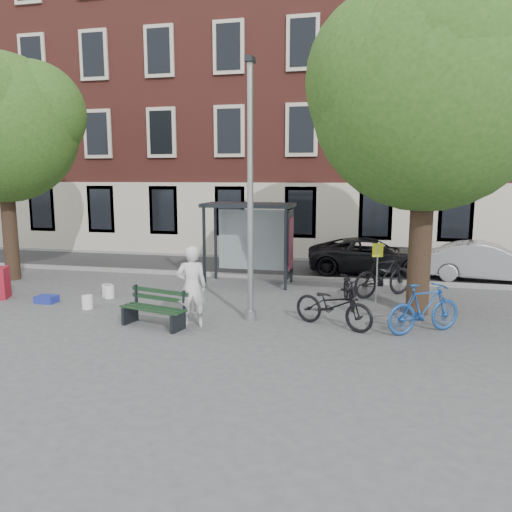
{
  "coord_description": "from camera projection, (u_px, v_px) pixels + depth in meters",
  "views": [
    {
      "loc": [
        2.7,
        -11.42,
        3.46
      ],
      "look_at": [
        -0.12,
        1.14,
        1.4
      ],
      "focal_mm": 35.0,
      "sensor_mm": 36.0,
      "label": 1
    }
  ],
  "objects": [
    {
      "name": "tree_right",
      "position": [
        430.0,
        84.0,
        11.72
      ],
      "size": [
        5.76,
        5.6,
        8.2
      ],
      "color": "black",
      "rests_on": "ground"
    },
    {
      "name": "bike_a",
      "position": [
        333.0,
        305.0,
        11.49
      ],
      "size": [
        2.1,
        1.49,
        1.05
      ],
      "primitive_type": "imported",
      "rotation": [
        0.0,
        0.0,
        1.13
      ],
      "color": "black",
      "rests_on": "ground"
    },
    {
      "name": "curb_far",
      "position": [
        300.0,
        259.0,
        20.8
      ],
      "size": [
        40.0,
        0.25,
        0.12
      ],
      "primitive_type": "cube",
      "color": "gray",
      "rests_on": "ground"
    },
    {
      "name": "curb_near",
      "position": [
        284.0,
        277.0,
        16.95
      ],
      "size": [
        40.0,
        0.25,
        0.12
      ],
      "primitive_type": "cube",
      "color": "gray",
      "rests_on": "ground"
    },
    {
      "name": "bench",
      "position": [
        155.0,
        310.0,
        11.58
      ],
      "size": [
        1.71,
        0.92,
        0.84
      ],
      "rotation": [
        0.0,
        0.0,
        -0.26
      ],
      "color": "#1E2328",
      "rests_on": "ground"
    },
    {
      "name": "notice_sign",
      "position": [
        377.0,
        262.0,
        13.6
      ],
      "size": [
        0.29,
        0.07,
        1.67
      ],
      "rotation": [
        0.0,
        0.0,
        0.14
      ],
      "color": "#9EA0A3",
      "rests_on": "ground"
    },
    {
      "name": "bike_d",
      "position": [
        383.0,
        275.0,
        14.42
      ],
      "size": [
        1.99,
        1.79,
        1.26
      ],
      "primitive_type": "imported",
      "rotation": [
        0.0,
        0.0,
        2.26
      ],
      "color": "black",
      "rests_on": "ground"
    },
    {
      "name": "ground",
      "position": [
        251.0,
        320.0,
        12.14
      ],
      "size": [
        90.0,
        90.0,
        0.0
      ],
      "primitive_type": "plane",
      "color": "#4C4C4F",
      "rests_on": "ground"
    },
    {
      "name": "car_silver",
      "position": [
        487.0,
        262.0,
        16.59
      ],
      "size": [
        4.07,
        1.89,
        1.29
      ],
      "primitive_type": "imported",
      "rotation": [
        0.0,
        0.0,
        1.43
      ],
      "color": "#9C9DA3",
      "rests_on": "ground"
    },
    {
      "name": "bucket_a",
      "position": [
        109.0,
        292.0,
        14.33
      ],
      "size": [
        0.3,
        0.3,
        0.36
      ],
      "primitive_type": "cylinder",
      "rotation": [
        0.0,
        0.0,
        0.09
      ],
      "color": "white",
      "rests_on": "ground"
    },
    {
      "name": "building_row",
      "position": [
        313.0,
        101.0,
        23.55
      ],
      "size": [
        30.0,
        8.0,
        14.0
      ],
      "primitive_type": "cube",
      "color": "brown",
      "rests_on": "ground"
    },
    {
      "name": "lamppost",
      "position": [
        250.0,
        206.0,
        11.7
      ],
      "size": [
        0.28,
        0.35,
        6.11
      ],
      "color": "#9EA0A3",
      "rests_on": "ground"
    },
    {
      "name": "bucket_c",
      "position": [
        107.0,
        290.0,
        14.49
      ],
      "size": [
        0.29,
        0.29,
        0.36
      ],
      "primitive_type": "cylinder",
      "rotation": [
        0.0,
        0.0,
        -0.03
      ],
      "color": "white",
      "rests_on": "ground"
    },
    {
      "name": "blue_crate",
      "position": [
        47.0,
        299.0,
        13.79
      ],
      "size": [
        0.56,
        0.41,
        0.2
      ],
      "primitive_type": "cube",
      "rotation": [
        0.0,
        0.0,
        -0.02
      ],
      "color": "navy",
      "rests_on": "ground"
    },
    {
      "name": "bus_shelter",
      "position": [
        261.0,
        225.0,
        15.92
      ],
      "size": [
        2.85,
        1.45,
        2.62
      ],
      "color": "#1E2328",
      "rests_on": "ground"
    },
    {
      "name": "road",
      "position": [
        293.0,
        269.0,
        18.88
      ],
      "size": [
        40.0,
        4.0,
        0.01
      ],
      "primitive_type": "cube",
      "color": "#28282B",
      "rests_on": "ground"
    },
    {
      "name": "bike_c",
      "position": [
        350.0,
        288.0,
        13.42
      ],
      "size": [
        0.96,
        1.92,
        0.96
      ],
      "primitive_type": "imported",
      "rotation": [
        0.0,
        0.0,
        0.19
      ],
      "color": "black",
      "rests_on": "ground"
    },
    {
      "name": "car_dark",
      "position": [
        372.0,
        256.0,
        17.98
      ],
      "size": [
        4.68,
        2.41,
        1.26
      ],
      "primitive_type": "imported",
      "rotation": [
        0.0,
        0.0,
        1.64
      ],
      "color": "black",
      "rests_on": "ground"
    },
    {
      "name": "bucket_b",
      "position": [
        87.0,
        302.0,
        13.15
      ],
      "size": [
        0.33,
        0.33,
        0.36
      ],
      "primitive_type": "cylinder",
      "rotation": [
        0.0,
        0.0,
        -0.22
      ],
      "color": "white",
      "rests_on": "ground"
    },
    {
      "name": "painter",
      "position": [
        192.0,
        287.0,
        11.47
      ],
      "size": [
        0.82,
        0.69,
        1.9
      ],
      "primitive_type": "imported",
      "rotation": [
        0.0,
        0.0,
        3.54
      ],
      "color": "silver",
      "rests_on": "ground"
    },
    {
      "name": "bike_b",
      "position": [
        424.0,
        308.0,
        11.06
      ],
      "size": [
        1.88,
        1.46,
        1.13
      ],
      "primitive_type": "imported",
      "rotation": [
        0.0,
        0.0,
        2.14
      ],
      "color": "#1A4590",
      "rests_on": "ground"
    }
  ]
}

